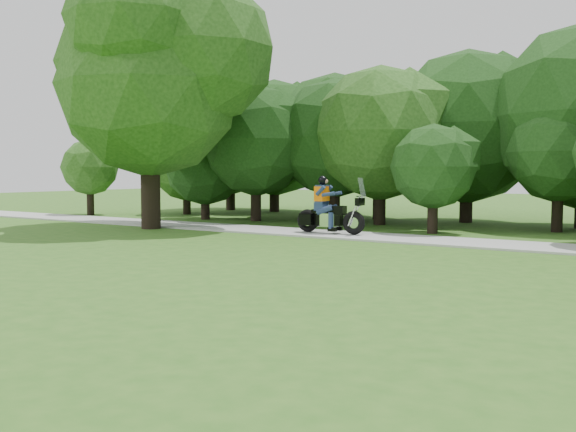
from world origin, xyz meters
The scene contains 5 objects.
ground centered at (0.00, 0.00, 0.00)m, with size 100.00×100.00×0.00m, color #2E5F1B.
walkway centered at (0.00, 8.00, 0.03)m, with size 60.00×2.20×0.06m, color #A2A29C.
tree_line centered at (1.29, 14.38, 3.49)m, with size 39.97×12.00×7.28m.
big_tree_west centered at (-10.54, 6.85, 5.76)m, with size 8.64×6.56×9.96m.
touring_motorcycle centered at (-4.15, 7.97, 0.73)m, with size 2.41×0.72×1.84m.
Camera 1 is at (6.12, -9.77, 2.04)m, focal length 40.00 mm.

